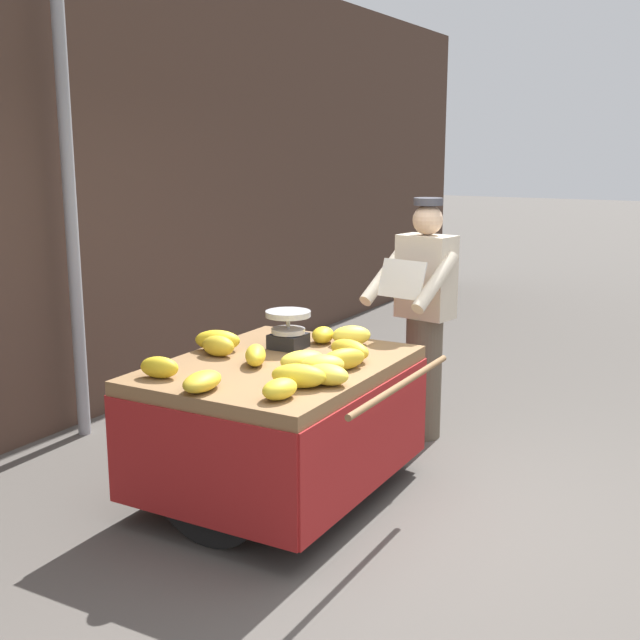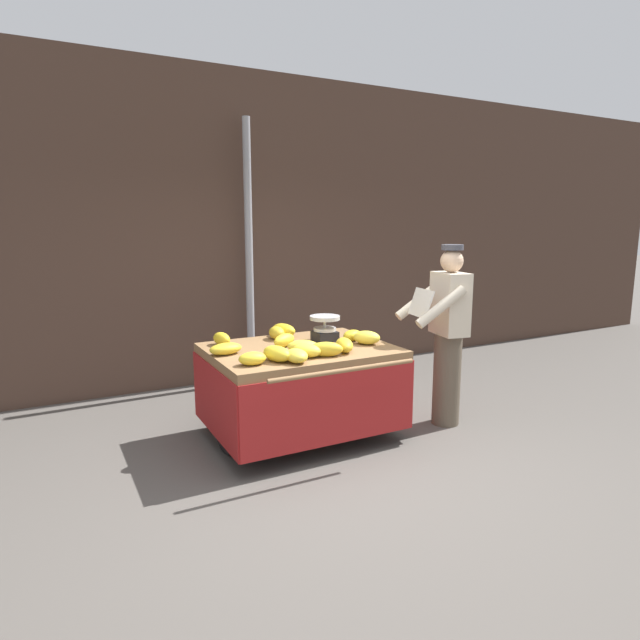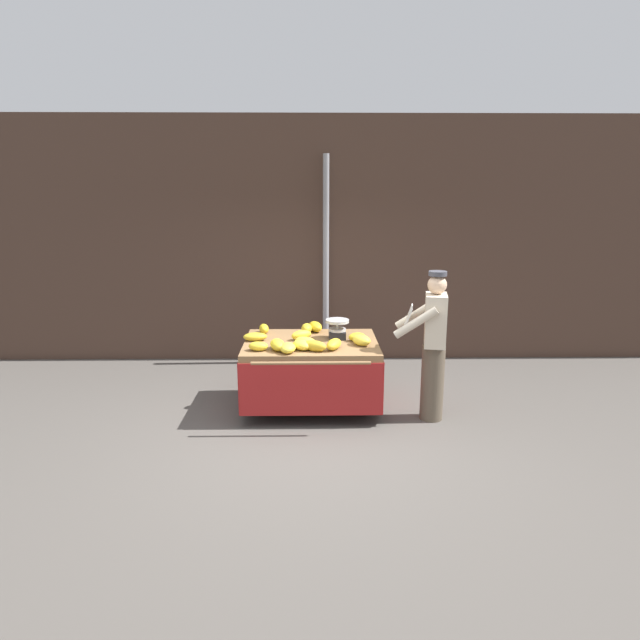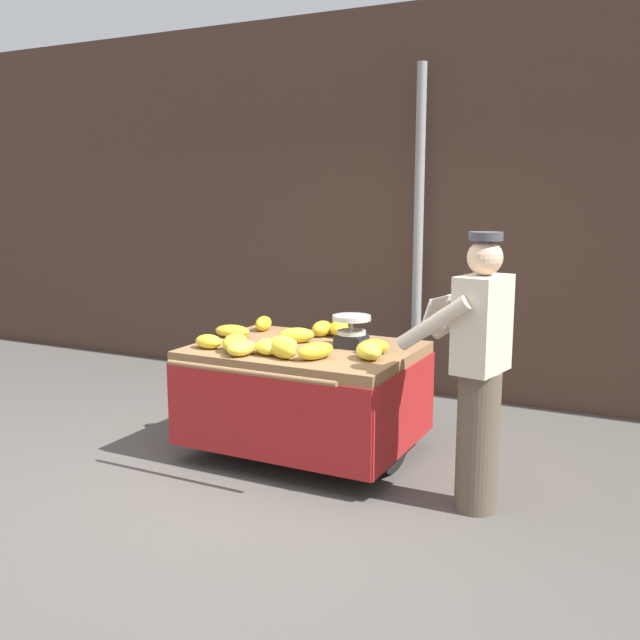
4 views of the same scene
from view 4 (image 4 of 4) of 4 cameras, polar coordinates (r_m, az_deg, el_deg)
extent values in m
plane|color=#514C47|center=(4.81, -6.30, -13.75)|extent=(60.00, 60.00, 0.00)
cube|color=#473328|center=(7.09, 6.81, 9.12)|extent=(16.00, 0.24, 3.66)
cylinder|color=gray|center=(6.72, 7.82, 6.61)|extent=(0.09, 0.09, 3.09)
cube|color=olive|center=(5.25, -1.20, -2.54)|extent=(1.57, 1.20, 0.08)
cylinder|color=black|center=(5.71, -7.48, -5.93)|extent=(0.05, 0.75, 0.75)
cylinder|color=#B7B7BC|center=(5.72, -7.73, -5.89)|extent=(0.01, 0.13, 0.13)
cylinder|color=black|center=(5.08, 5.92, -7.93)|extent=(0.05, 0.75, 0.75)
cylinder|color=#B7B7BC|center=(5.07, 6.24, -7.98)|extent=(0.01, 0.13, 0.13)
cylinder|color=#4C4742|center=(5.80, 1.22, -5.55)|extent=(0.05, 0.05, 0.75)
cube|color=maroon|center=(4.84, -4.54, -7.85)|extent=(1.57, 0.02, 0.60)
cube|color=maroon|center=(5.85, 1.56, -4.64)|extent=(1.57, 0.02, 0.60)
cube|color=maroon|center=(5.73, -8.16, -5.06)|extent=(0.02, 1.20, 0.60)
cube|color=maroon|center=(5.03, 6.79, -7.18)|extent=(0.02, 1.20, 0.60)
cylinder|color=olive|center=(4.59, -5.77, -4.17)|extent=(1.25, 0.04, 0.04)
cube|color=black|center=(5.20, 2.52, -1.69)|extent=(0.20, 0.20, 0.09)
cylinder|color=#B7B7BC|center=(5.19, 2.53, -0.61)|extent=(0.02, 0.02, 0.11)
cylinder|color=#B7B7BC|center=(5.17, 2.53, 0.18)|extent=(0.28, 0.28, 0.04)
cylinder|color=#B7B7BC|center=(5.19, 2.52, -0.99)|extent=(0.21, 0.21, 0.03)
ellipsoid|color=gold|center=(5.60, -7.00, -0.88)|extent=(0.30, 0.19, 0.10)
ellipsoid|color=gold|center=(4.82, -0.35, -2.46)|extent=(0.24, 0.33, 0.12)
ellipsoid|color=yellow|center=(5.22, -8.86, -1.70)|extent=(0.23, 0.16, 0.10)
ellipsoid|color=gold|center=(5.84, -4.52, -0.28)|extent=(0.16, 0.24, 0.12)
ellipsoid|color=gold|center=(5.62, 1.54, -0.62)|extent=(0.23, 0.31, 0.13)
ellipsoid|color=yellow|center=(5.35, -1.87, -1.22)|extent=(0.29, 0.24, 0.12)
ellipsoid|color=yellow|center=(4.98, -4.19, -2.12)|extent=(0.28, 0.29, 0.11)
ellipsoid|color=yellow|center=(4.83, 3.91, -2.45)|extent=(0.28, 0.30, 0.12)
ellipsoid|color=yellow|center=(5.09, -2.93, -1.87)|extent=(0.31, 0.28, 0.11)
ellipsoid|color=yellow|center=(5.11, -6.79, -1.78)|extent=(0.23, 0.32, 0.12)
ellipsoid|color=yellow|center=(4.96, -6.29, -2.22)|extent=(0.19, 0.26, 0.11)
ellipsoid|color=gold|center=(5.01, 4.33, -2.11)|extent=(0.24, 0.20, 0.10)
ellipsoid|color=gold|center=(5.59, 0.16, -0.69)|extent=(0.14, 0.22, 0.12)
ellipsoid|color=gold|center=(4.86, -3.04, -2.34)|extent=(0.31, 0.24, 0.12)
cylinder|color=brown|center=(4.55, 12.43, -9.40)|extent=(0.26, 0.26, 0.88)
cube|color=beige|center=(4.36, 12.79, -0.32)|extent=(0.30, 0.42, 0.58)
sphere|color=#DBB28E|center=(4.31, 12.99, 4.85)|extent=(0.21, 0.21, 0.21)
cylinder|color=#3F3F47|center=(4.30, 13.06, 6.51)|extent=(0.20, 0.20, 0.05)
cylinder|color=beige|center=(4.27, 9.01, -0.28)|extent=(0.49, 0.18, 0.37)
cylinder|color=beige|center=(4.64, 11.50, 0.47)|extent=(0.49, 0.18, 0.37)
cube|color=silver|center=(4.49, 9.33, 0.35)|extent=(0.15, 0.35, 0.25)
camera|label=1|loc=(6.57, -45.09, 8.15)|focal=45.22mm
camera|label=2|loc=(4.41, -58.89, 4.86)|focal=30.18mm
camera|label=3|loc=(2.98, -100.19, 10.13)|focal=30.55mm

